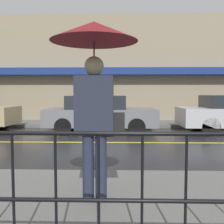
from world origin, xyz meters
name	(u,v)px	position (x,y,z in m)	size (l,w,h in m)	color
ground_plane	(78,142)	(0.00, 0.00, 0.00)	(80.00, 80.00, 0.00)	#262628
sidewalk_near	(21,205)	(0.00, -4.70, 0.07)	(28.00, 2.69, 0.14)	#60605E
sidewalk_far	(92,124)	(0.00, 4.40, 0.07)	(28.00, 2.10, 0.14)	#60605E
lane_marking	(78,142)	(0.00, 0.00, 0.00)	(25.20, 0.12, 0.01)	gold
building_storefront	(94,69)	(0.00, 5.58, 2.73)	(28.00, 0.85, 5.49)	gray
pedestrian	(95,62)	(0.95, -4.64, 1.90)	(1.09, 1.09, 2.25)	#23283D
car_grey	(100,114)	(0.53, 2.13, 0.73)	(4.23, 1.81, 1.42)	slate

